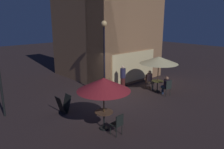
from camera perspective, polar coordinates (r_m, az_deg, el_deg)
ground_plane at (r=12.82m, az=-2.16°, el=-6.30°), size 60.00×60.00×0.00m
cafe_building at (r=16.07m, az=-1.76°, el=12.90°), size 6.11×6.70×8.20m
street_lamp_near_corner at (r=12.36m, az=-2.08°, el=7.96°), size 0.34×0.34×4.46m
menu_sandwich_board at (r=11.05m, az=-12.69°, el=-7.66°), size 0.64×0.55×0.88m
cafe_table_0 at (r=14.08m, az=11.92°, el=-2.41°), size 0.74×0.74×0.72m
cafe_table_1 at (r=9.26m, az=-2.14°, el=-10.92°), size 0.77×0.77×0.79m
patio_umbrella_0 at (r=13.72m, az=12.26°, el=3.72°), size 2.39×2.39×2.29m
patio_umbrella_1 at (r=8.75m, az=-2.22°, el=-2.64°), size 2.22×2.22×2.26m
cafe_chair_0 at (r=14.61m, az=9.60°, el=-1.47°), size 0.43×0.43×0.97m
cafe_chair_1 at (r=13.45m, az=14.47°, el=-3.11°), size 0.51×0.51×0.99m
cafe_chair_2 at (r=8.79m, az=1.56°, el=-12.69°), size 0.45×0.45×0.91m
patron_seated_0 at (r=14.48m, az=10.01°, el=-1.08°), size 0.40×0.55×1.26m
patron_seated_1 at (r=13.52m, az=14.04°, el=-2.58°), size 0.42×0.54×1.19m
patron_standing_2 at (r=13.68m, az=2.87°, el=-1.14°), size 0.34×0.34×1.72m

